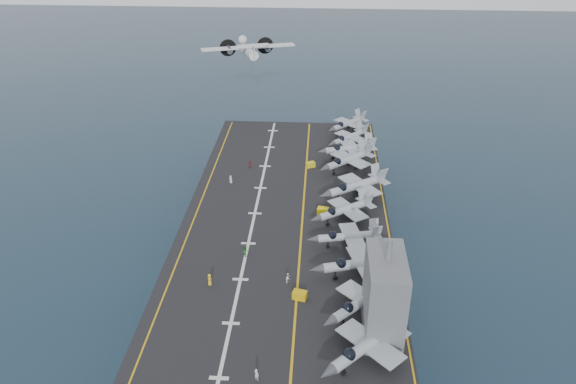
# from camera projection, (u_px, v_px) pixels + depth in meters

# --- Properties ---
(ground) EXTENTS (500.00, 500.00, 0.00)m
(ground) POSITION_uv_depth(u_px,v_px,m) (287.00, 260.00, 110.00)
(ground) COLOR #142135
(ground) RESTS_ON ground
(hull) EXTENTS (36.00, 90.00, 10.00)m
(hull) POSITION_uv_depth(u_px,v_px,m) (287.00, 238.00, 107.58)
(hull) COLOR #56595E
(hull) RESTS_ON ground
(flight_deck) EXTENTS (38.00, 92.00, 0.40)m
(flight_deck) POSITION_uv_depth(u_px,v_px,m) (287.00, 215.00, 105.06)
(flight_deck) COLOR black
(flight_deck) RESTS_ON hull
(foul_line) EXTENTS (0.35, 90.00, 0.02)m
(foul_line) POSITION_uv_depth(u_px,v_px,m) (303.00, 215.00, 104.79)
(foul_line) COLOR gold
(foul_line) RESTS_ON flight_deck
(landing_centerline) EXTENTS (0.50, 90.00, 0.02)m
(landing_centerline) POSITION_uv_depth(u_px,v_px,m) (255.00, 213.00, 105.27)
(landing_centerline) COLOR silver
(landing_centerline) RESTS_ON flight_deck
(deck_edge_port) EXTENTS (0.25, 90.00, 0.02)m
(deck_edge_port) POSITION_uv_depth(u_px,v_px,m) (197.00, 212.00, 105.86)
(deck_edge_port) COLOR gold
(deck_edge_port) RESTS_ON flight_deck
(deck_edge_stbd) EXTENTS (0.25, 90.00, 0.02)m
(deck_edge_stbd) POSITION_uv_depth(u_px,v_px,m) (386.00, 218.00, 103.96)
(deck_edge_stbd) COLOR gold
(deck_edge_stbd) RESTS_ON flight_deck
(island_superstructure) EXTENTS (5.00, 10.00, 15.00)m
(island_superstructure) POSITION_uv_depth(u_px,v_px,m) (385.00, 287.00, 74.33)
(island_superstructure) COLOR #56595E
(island_superstructure) RESTS_ON flight_deck
(fighter_jet_0) EXTENTS (17.00, 16.95, 5.00)m
(fighter_jet_0) POSITION_uv_depth(u_px,v_px,m) (366.00, 345.00, 71.99)
(fighter_jet_0) COLOR gray
(fighter_jet_0) RESTS_ON flight_deck
(fighter_jet_1) EXTENTS (16.33, 16.27, 4.80)m
(fighter_jet_1) POSITION_uv_depth(u_px,v_px,m) (363.00, 300.00, 79.78)
(fighter_jet_1) COLOR #949BA4
(fighter_jet_1) RESTS_ON flight_deck
(fighter_jet_2) EXTENTS (16.70, 13.36, 5.07)m
(fighter_jet_2) POSITION_uv_depth(u_px,v_px,m) (361.00, 263.00, 87.44)
(fighter_jet_2) COLOR #9199A0
(fighter_jet_2) RESTS_ON flight_deck
(fighter_jet_3) EXTENTS (14.21, 10.96, 4.41)m
(fighter_jet_3) POSITION_uv_depth(u_px,v_px,m) (349.00, 236.00, 94.70)
(fighter_jet_3) COLOR gray
(fighter_jet_3) RESTS_ON flight_deck
(fighter_jet_4) EXTENTS (15.88, 14.78, 4.59)m
(fighter_jet_4) POSITION_uv_depth(u_px,v_px,m) (345.00, 209.00, 102.22)
(fighter_jet_4) COLOR gray
(fighter_jet_4) RESTS_ON flight_deck
(fighter_jet_5) EXTENTS (18.27, 16.91, 5.28)m
(fighter_jet_5) POSITION_uv_depth(u_px,v_px,m) (356.00, 185.00, 109.57)
(fighter_jet_5) COLOR #919AA1
(fighter_jet_5) RESTS_ON flight_deck
(fighter_jet_6) EXTENTS (17.07, 16.78, 4.99)m
(fighter_jet_6) POSITION_uv_depth(u_px,v_px,m) (348.00, 159.00, 120.12)
(fighter_jet_6) COLOR gray
(fighter_jet_6) RESTS_ON flight_deck
(fighter_jet_7) EXTENTS (15.76, 12.93, 4.71)m
(fighter_jet_7) POSITION_uv_depth(u_px,v_px,m) (350.00, 148.00, 125.61)
(fighter_jet_7) COLOR gray
(fighter_jet_7) RESTS_ON flight_deck
(fighter_jet_8) EXTENTS (14.88, 14.98, 4.40)m
(fighter_jet_8) POSITION_uv_depth(u_px,v_px,m) (349.00, 137.00, 131.43)
(fighter_jet_8) COLOR gray
(fighter_jet_8) RESTS_ON flight_deck
(tow_cart_a) EXTENTS (2.31, 1.79, 1.23)m
(tow_cart_a) POSITION_uv_depth(u_px,v_px,m) (300.00, 295.00, 83.56)
(tow_cart_a) COLOR gold
(tow_cart_a) RESTS_ON flight_deck
(tow_cart_b) EXTENTS (2.31, 1.77, 1.24)m
(tow_cart_b) POSITION_uv_depth(u_px,v_px,m) (323.00, 211.00, 104.90)
(tow_cart_b) COLOR yellow
(tow_cart_b) RESTS_ON flight_deck
(tow_cart_c) EXTENTS (2.22, 1.90, 1.13)m
(tow_cart_c) POSITION_uv_depth(u_px,v_px,m) (310.00, 165.00, 122.18)
(tow_cart_c) COLOR gold
(tow_cart_c) RESTS_ON flight_deck
(crew_0) EXTENTS (1.13, 1.39, 2.01)m
(crew_0) POSITION_uv_depth(u_px,v_px,m) (210.00, 280.00, 86.16)
(crew_0) COLOR yellow
(crew_0) RESTS_ON flight_deck
(crew_2) EXTENTS (1.16, 1.39, 1.98)m
(crew_2) POSITION_uv_depth(u_px,v_px,m) (246.00, 251.00, 92.98)
(crew_2) COLOR green
(crew_2) RESTS_ON flight_deck
(crew_4) EXTENTS (1.17, 1.09, 1.62)m
(crew_4) POSITION_uv_depth(u_px,v_px,m) (250.00, 164.00, 121.91)
(crew_4) COLOR maroon
(crew_4) RESTS_ON flight_deck
(crew_5) EXTENTS (1.20, 1.11, 1.66)m
(crew_5) POSITION_uv_depth(u_px,v_px,m) (231.00, 179.00, 115.57)
(crew_5) COLOR silver
(crew_5) RESTS_ON flight_deck
(crew_6) EXTENTS (1.32, 1.22, 1.83)m
(crew_6) POSITION_uv_depth(u_px,v_px,m) (257.00, 374.00, 69.72)
(crew_6) COLOR silver
(crew_6) RESTS_ON flight_deck
(crew_7) EXTENTS (1.00, 1.20, 1.71)m
(crew_7) POSITION_uv_depth(u_px,v_px,m) (288.00, 278.00, 86.80)
(crew_7) COLOR white
(crew_7) RESTS_ON flight_deck
(transport_plane) EXTENTS (28.11, 23.02, 5.74)m
(transport_plane) POSITION_uv_depth(u_px,v_px,m) (249.00, 53.00, 145.58)
(transport_plane) COLOR silver
(fighter_jet_9) EXTENTS (14.88, 14.98, 4.40)m
(fighter_jet_9) POSITION_uv_depth(u_px,v_px,m) (348.00, 123.00, 138.85)
(fighter_jet_9) COLOR gray
(fighter_jet_9) RESTS_ON flight_deck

